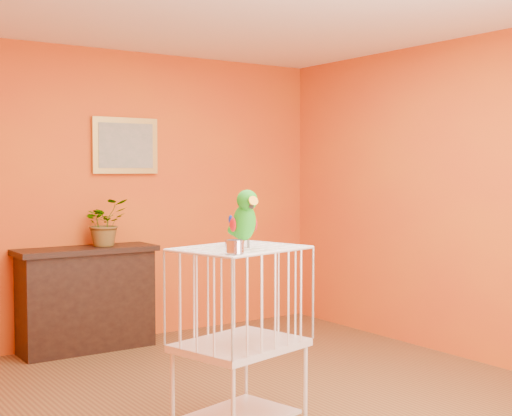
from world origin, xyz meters
TOP-DOWN VIEW (x-y plane):
  - ground at (0.00, 0.00)m, footprint 4.50×4.50m
  - room_shell at (0.00, 0.00)m, footprint 4.50×4.50m
  - console_cabinet at (-0.45, 2.04)m, footprint 1.18×0.43m
  - potted_plant at (-0.27, 2.02)m, footprint 0.39×0.43m
  - framed_picture at (0.00, 2.22)m, footprint 0.62×0.04m
  - birdcage at (-0.39, -0.26)m, footprint 0.81×0.69m
  - feed_cup at (-0.59, -0.52)m, footprint 0.10×0.10m
  - parrot at (-0.38, -0.30)m, footprint 0.17×0.31m

SIDE VIEW (x-z plane):
  - ground at x=0.00m, z-range 0.00..0.00m
  - console_cabinet at x=-0.45m, z-range 0.00..0.88m
  - birdcage at x=-0.39m, z-range 0.02..1.10m
  - potted_plant at x=-0.27m, z-range 0.88..1.20m
  - feed_cup at x=-0.59m, z-range 1.08..1.16m
  - parrot at x=-0.38m, z-range 1.08..1.42m
  - room_shell at x=0.00m, z-range -0.67..3.83m
  - framed_picture at x=0.00m, z-range 1.50..2.00m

